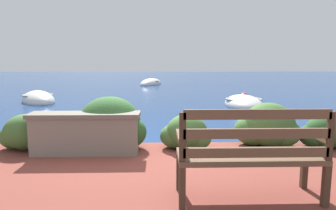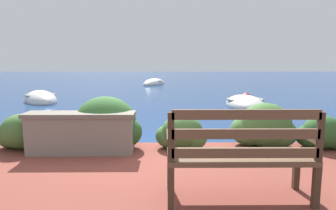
{
  "view_description": "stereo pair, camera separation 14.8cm",
  "coord_description": "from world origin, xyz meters",
  "px_view_note": "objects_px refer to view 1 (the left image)",
  "views": [
    {
      "loc": [
        0.26,
        -4.84,
        1.57
      ],
      "look_at": [
        0.49,
        3.63,
        0.32
      ],
      "focal_mm": 32.0,
      "sensor_mm": 36.0,
      "label": 1
    },
    {
      "loc": [
        0.41,
        -4.85,
        1.57
      ],
      "look_at": [
        0.49,
        3.63,
        0.32
      ],
      "focal_mm": 32.0,
      "sensor_mm": 36.0,
      "label": 2
    }
  ],
  "objects_px": {
    "rowboat_nearest": "(244,104)",
    "rowboat_mid": "(38,100)",
    "mooring_buoy": "(244,97)",
    "rowboat_far": "(151,84)",
    "park_bench": "(251,152)"
  },
  "relations": [
    {
      "from": "rowboat_nearest",
      "to": "rowboat_mid",
      "type": "xyz_separation_m",
      "value": [
        -7.66,
        1.19,
        0.01
      ]
    },
    {
      "from": "rowboat_mid",
      "to": "mooring_buoy",
      "type": "xyz_separation_m",
      "value": [
        8.21,
        0.69,
        0.0
      ]
    },
    {
      "from": "mooring_buoy",
      "to": "rowboat_far",
      "type": "bearing_deg",
      "value": 117.91
    },
    {
      "from": "park_bench",
      "to": "rowboat_far",
      "type": "relative_size",
      "value": 0.48
    },
    {
      "from": "park_bench",
      "to": "rowboat_nearest",
      "type": "relative_size",
      "value": 0.58
    },
    {
      "from": "park_bench",
      "to": "rowboat_nearest",
      "type": "xyz_separation_m",
      "value": [
        2.09,
        7.65,
        -0.64
      ]
    },
    {
      "from": "park_bench",
      "to": "rowboat_mid",
      "type": "xyz_separation_m",
      "value": [
        -5.57,
        8.84,
        -0.64
      ]
    },
    {
      "from": "rowboat_nearest",
      "to": "rowboat_far",
      "type": "distance_m",
      "value": 10.26
    },
    {
      "from": "rowboat_nearest",
      "to": "mooring_buoy",
      "type": "distance_m",
      "value": 1.96
    },
    {
      "from": "rowboat_far",
      "to": "mooring_buoy",
      "type": "relative_size",
      "value": 6.72
    },
    {
      "from": "rowboat_nearest",
      "to": "rowboat_far",
      "type": "bearing_deg",
      "value": 23.43
    },
    {
      "from": "rowboat_far",
      "to": "mooring_buoy",
      "type": "xyz_separation_m",
      "value": [
        4.1,
        -7.74,
        0.01
      ]
    },
    {
      "from": "rowboat_mid",
      "to": "park_bench",
      "type": "bearing_deg",
      "value": -0.14
    },
    {
      "from": "park_bench",
      "to": "rowboat_nearest",
      "type": "distance_m",
      "value": 7.96
    },
    {
      "from": "rowboat_nearest",
      "to": "rowboat_far",
      "type": "height_order",
      "value": "rowboat_far"
    }
  ]
}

